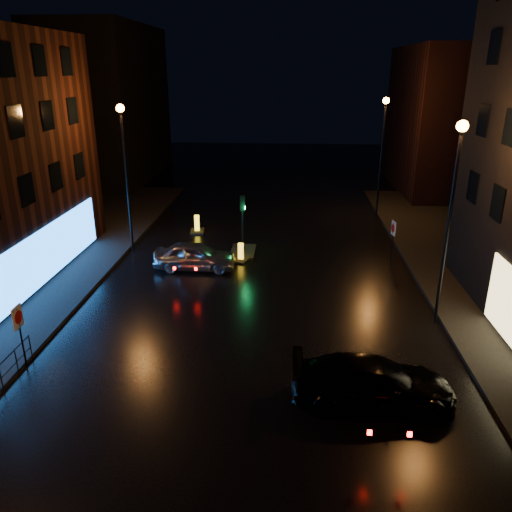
# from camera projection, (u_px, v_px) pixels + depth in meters

# --- Properties ---
(ground) EXTENTS (120.00, 120.00, 0.00)m
(ground) POSITION_uv_depth(u_px,v_px,m) (240.00, 401.00, 16.26)
(ground) COLOR black
(ground) RESTS_ON ground
(building_far_left) EXTENTS (8.00, 16.00, 14.00)m
(building_far_left) POSITION_uv_depth(u_px,v_px,m) (108.00, 104.00, 47.49)
(building_far_left) COLOR black
(building_far_left) RESTS_ON ground
(building_far_right) EXTENTS (8.00, 14.00, 12.00)m
(building_far_right) POSITION_uv_depth(u_px,v_px,m) (448.00, 120.00, 43.10)
(building_far_right) COLOR black
(building_far_right) RESTS_ON ground
(street_lamp_lfar) EXTENTS (0.44, 0.44, 8.37)m
(street_lamp_lfar) POSITION_uv_depth(u_px,v_px,m) (125.00, 156.00, 27.86)
(street_lamp_lfar) COLOR black
(street_lamp_lfar) RESTS_ON ground
(street_lamp_rnear) EXTENTS (0.44, 0.44, 8.37)m
(street_lamp_rnear) POSITION_uv_depth(u_px,v_px,m) (453.00, 194.00, 19.42)
(street_lamp_rnear) COLOR black
(street_lamp_rnear) RESTS_ON ground
(street_lamp_rfar) EXTENTS (0.44, 0.44, 8.37)m
(street_lamp_rfar) POSITION_uv_depth(u_px,v_px,m) (383.00, 140.00, 34.36)
(street_lamp_rfar) COLOR black
(street_lamp_rfar) RESTS_ON ground
(traffic_signal) EXTENTS (1.40, 2.40, 3.45)m
(traffic_signal) POSITION_uv_depth(u_px,v_px,m) (243.00, 244.00, 29.23)
(traffic_signal) COLOR black
(traffic_signal) RESTS_ON ground
(silver_hatchback) EXTENTS (4.36, 1.76, 1.49)m
(silver_hatchback) POSITION_uv_depth(u_px,v_px,m) (195.00, 256.00, 26.74)
(silver_hatchback) COLOR #ADAFB5
(silver_hatchback) RESTS_ON ground
(dark_sedan) EXTENTS (5.22, 2.16, 1.51)m
(dark_sedan) POSITION_uv_depth(u_px,v_px,m) (373.00, 382.00, 15.93)
(dark_sedan) COLOR black
(dark_sedan) RESTS_ON ground
(bollard_near) EXTENTS (1.11, 1.36, 1.02)m
(bollard_near) POSITION_uv_depth(u_px,v_px,m) (241.00, 257.00, 28.09)
(bollard_near) COLOR black
(bollard_near) RESTS_ON ground
(bollard_far) EXTENTS (1.01, 1.40, 1.15)m
(bollard_far) POSITION_uv_depth(u_px,v_px,m) (197.00, 228.00, 32.99)
(bollard_far) COLOR black
(bollard_far) RESTS_ON ground
(road_sign_left) EXTENTS (0.08, 0.60, 2.46)m
(road_sign_left) POSITION_uv_depth(u_px,v_px,m) (19.00, 323.00, 17.40)
(road_sign_left) COLOR black
(road_sign_left) RESTS_ON ground
(road_sign_right) EXTENTS (0.14, 0.58, 2.39)m
(road_sign_right) POSITION_uv_depth(u_px,v_px,m) (393.00, 232.00, 27.26)
(road_sign_right) COLOR black
(road_sign_right) RESTS_ON ground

